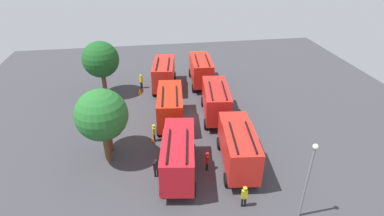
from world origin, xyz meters
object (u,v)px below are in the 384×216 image
object	(u,v)px
fire_truck_3	(178,154)
firefighter_1	(156,168)
fire_truck_5	(164,73)
firefighter_0	(154,132)
tree_1	(105,113)
lamppost	(308,176)
fire_truck_2	(201,69)
tree_2	(101,60)
firefighter_4	(141,81)
firefighter_3	(244,196)
traffic_cone_1	(223,92)
firefighter_2	(207,160)
tree_0	(102,115)
traffic_cone_0	(153,138)
fire_truck_4	(170,105)
traffic_cone_2	(140,91)
fire_truck_1	(216,100)
fire_truck_0	(238,146)

from	to	relation	value
fire_truck_3	firefighter_1	xyz separation A→B (m)	(0.07, 1.87, -1.20)
fire_truck_5	firefighter_0	distance (m)	11.98
tree_1	lamppost	distance (m)	17.00
fire_truck_2	tree_1	size ratio (longest dim) A/B	1.25
tree_2	fire_truck_5	bearing A→B (deg)	-85.80
firefighter_1	firefighter_4	bearing A→B (deg)	6.37
tree_2	firefighter_3	bearing A→B (deg)	-150.33
traffic_cone_1	firefighter_2	bearing A→B (deg)	160.93
fire_truck_5	firefighter_0	size ratio (longest dim) A/B	4.16
firefighter_1	tree_2	xyz separation A→B (m)	(16.34, 5.55, 3.60)
firefighter_0	tree_0	world-z (taller)	tree_0
fire_truck_3	firefighter_1	distance (m)	2.22
firefighter_1	tree_2	bearing A→B (deg)	21.70
tree_1	traffic_cone_0	bearing A→B (deg)	-78.84
tree_1	traffic_cone_0	distance (m)	5.45
fire_truck_5	tree_0	distance (m)	15.41
fire_truck_4	tree_0	world-z (taller)	tree_0
traffic_cone_2	lamppost	xyz separation A→B (m)	(-21.28, -11.09, 3.32)
fire_truck_3	firefighter_4	world-z (taller)	fire_truck_3
fire_truck_5	traffic_cone_0	bearing A→B (deg)	178.17
fire_truck_1	fire_truck_4	size ratio (longest dim) A/B	1.01
traffic_cone_2	traffic_cone_1	bearing A→B (deg)	-98.62
fire_truck_3	firefighter_1	size ratio (longest dim) A/B	4.40
firefighter_0	firefighter_1	size ratio (longest dim) A/B	1.06
fire_truck_4	tree_0	distance (m)	8.37
tree_0	tree_1	size ratio (longest dim) A/B	1.15
fire_truck_2	tree_0	distance (m)	18.30
fire_truck_2	tree_1	bearing A→B (deg)	144.03
tree_1	tree_2	size ratio (longest dim) A/B	0.87
firefighter_4	traffic_cone_2	world-z (taller)	firefighter_4
fire_truck_0	traffic_cone_0	bearing A→B (deg)	61.75
fire_truck_2	traffic_cone_0	xyz separation A→B (m)	(-12.30, 6.88, -1.85)
fire_truck_0	fire_truck_2	bearing A→B (deg)	6.65
tree_1	fire_truck_5	bearing A→B (deg)	-25.26
fire_truck_2	lamppost	size ratio (longest dim) A/B	1.18
fire_truck_0	firefighter_2	xyz separation A→B (m)	(-0.04, 2.62, -1.19)
traffic_cone_2	tree_2	bearing A→B (deg)	80.94
fire_truck_2	fire_truck_4	size ratio (longest dim) A/B	0.99
firefighter_3	firefighter_0	bearing A→B (deg)	-137.11
fire_truck_3	traffic_cone_2	world-z (taller)	fire_truck_3
firefighter_4	traffic_cone_2	size ratio (longest dim) A/B	2.50
firefighter_0	firefighter_3	world-z (taller)	firefighter_3
fire_truck_1	fire_truck_4	xyz separation A→B (m)	(-0.43, 4.94, 0.00)
firefighter_1	traffic_cone_2	size ratio (longest dim) A/B	2.35
tree_0	traffic_cone_2	xyz separation A→B (m)	(12.74, -2.81, -4.20)
lamppost	traffic_cone_0	bearing A→B (deg)	42.59
firefighter_0	tree_2	world-z (taller)	tree_2
firefighter_0	traffic_cone_0	xyz separation A→B (m)	(-0.03, 0.09, -0.71)
firefighter_0	traffic_cone_0	distance (m)	0.72
firefighter_3	fire_truck_1	bearing A→B (deg)	-173.58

